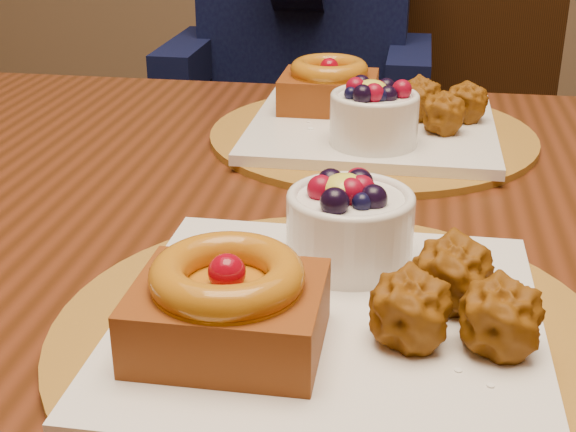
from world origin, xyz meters
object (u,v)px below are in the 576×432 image
Objects in this scene: place_setting_far at (370,117)px; place_setting_near at (326,300)px; chair_far at (440,138)px; dining_table at (354,285)px.

place_setting_near is at bearing -90.01° from place_setting_far.
chair_far is (0.11, 0.71, -0.25)m from place_setting_far.
dining_table is 4.21× the size of place_setting_near.
place_setting_near is (-0.00, -0.21, 0.10)m from dining_table.
chair_far is at bearing 84.66° from place_setting_near.
place_setting_near is 0.40× the size of chair_far.
dining_table is 1.67× the size of chair_far.
dining_table is 4.21× the size of place_setting_far.
place_setting_near is 0.43m from place_setting_far.
chair_far reaches higher than place_setting_far.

